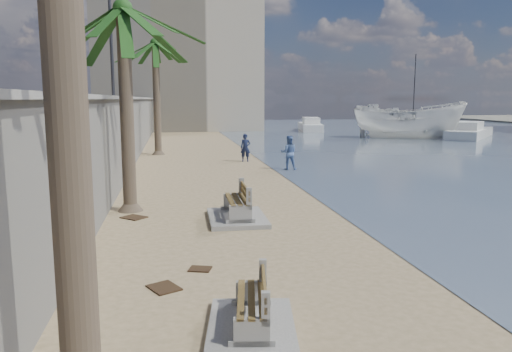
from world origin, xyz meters
TOP-DOWN VIEW (x-y plane):
  - ground_plane at (0.00, 0.00)m, footprint 140.00×140.00m
  - seawall at (-5.20, 20.00)m, footprint 0.45×70.00m
  - wall_cap at (-5.20, 20.00)m, footprint 0.80×70.00m
  - end_building at (-2.00, 52.00)m, footprint 18.00×12.00m
  - bench_near at (-1.84, -0.54)m, footprint 1.59×2.10m
  - bench_far at (-1.16, 6.44)m, footprint 1.67×2.41m
  - palm_mid at (-4.32, 8.22)m, footprint 5.00×5.00m
  - palm_back at (-3.85, 24.49)m, footprint 5.00×5.00m
  - streetlight at (-5.10, 12.00)m, footprint 0.28×0.28m
  - person_a at (1.10, 20.02)m, footprint 0.71×0.54m
  - person_b at (2.75, 16.44)m, footprint 1.02×0.85m
  - boat_cruiser at (17.78, 34.01)m, footprint 4.99×4.95m
  - yacht_near at (23.91, 34.11)m, footprint 8.34×8.88m
  - yacht_far at (12.33, 46.54)m, footprint 3.49×7.93m
  - sailboat_west at (26.58, 50.42)m, footprint 7.91×3.98m
  - debris_b at (-3.19, 1.39)m, footprint 0.70×0.75m
  - debris_c at (-4.15, 7.22)m, footprint 0.85×0.84m
  - debris_d at (-2.46, 2.32)m, footprint 0.53×0.47m

SIDE VIEW (x-z plane):
  - ground_plane at x=0.00m, z-range 0.00..0.00m
  - debris_b at x=-3.19m, z-range 0.00..0.03m
  - debris_c at x=-4.15m, z-range 0.00..0.03m
  - debris_d at x=-2.46m, z-range 0.00..0.03m
  - sailboat_west at x=26.58m, z-range -4.21..4.81m
  - yacht_near at x=23.91m, z-range -0.40..1.10m
  - yacht_far at x=12.33m, z-range -0.40..1.10m
  - bench_near at x=-1.84m, z-range -0.05..0.75m
  - bench_far at x=-1.16m, z-range -0.06..0.93m
  - person_a at x=1.10m, z-range 0.00..1.79m
  - person_b at x=2.75m, z-range 0.00..1.88m
  - boat_cruiser at x=17.78m, z-range -0.40..3.85m
  - seawall at x=-5.20m, z-range 0.00..3.50m
  - wall_cap at x=-5.20m, z-range 3.49..3.61m
  - palm_mid at x=-4.32m, z-range 2.56..9.61m
  - streetlight at x=-5.10m, z-range 4.08..9.21m
  - palm_back at x=-3.85m, z-range 2.90..10.71m
  - end_building at x=-2.00m, z-range 0.00..14.00m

